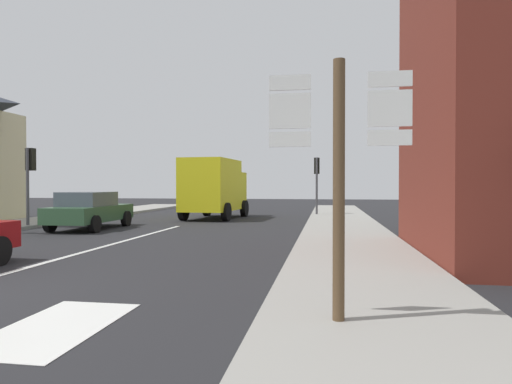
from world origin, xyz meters
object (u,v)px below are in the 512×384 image
delivery_truck (214,187)px  traffic_light_near_left (30,169)px  sedan_far (90,210)px  traffic_light_far_right (317,173)px  route_sign_post (339,170)px

delivery_truck → traffic_light_near_left: 8.67m
sedan_far → traffic_light_near_left: size_ratio=1.31×
traffic_light_near_left → traffic_light_far_right: bearing=37.7°
sedan_far → traffic_light_near_left: bearing=-179.6°
delivery_truck → traffic_light_far_right: size_ratio=1.57×
sedan_far → route_sign_post: size_ratio=1.33×
traffic_light_far_right → sedan_far: bearing=-135.0°
delivery_truck → route_sign_post: bearing=-70.9°
delivery_truck → traffic_light_far_right: bearing=26.2°
sedan_far → traffic_light_far_right: traffic_light_far_right is taller
traffic_light_far_right → traffic_light_near_left: bearing=-142.3°
sedan_far → delivery_truck: (3.48, 6.12, 0.89)m
sedan_far → traffic_light_far_right: bearing=45.0°
route_sign_post → traffic_light_near_left: size_ratio=0.99×
route_sign_post → sedan_far: bearing=130.6°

